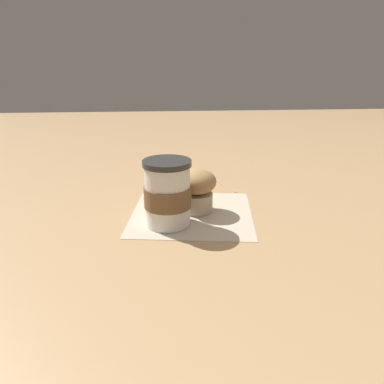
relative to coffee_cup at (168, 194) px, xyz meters
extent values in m
plane|color=tan|center=(0.05, -0.05, -0.06)|extent=(3.00, 3.00, 0.00)
cube|color=beige|center=(0.05, -0.05, -0.06)|extent=(0.27, 0.27, 0.00)
cylinder|color=white|center=(0.00, 0.00, 0.00)|extent=(0.08, 0.08, 0.11)
cylinder|color=#2D2D2D|center=(0.00, 0.00, 0.06)|extent=(0.09, 0.09, 0.01)
cylinder|color=brown|center=(0.00, 0.00, -0.01)|extent=(0.09, 0.09, 0.04)
cylinder|color=beige|center=(0.06, -0.06, -0.04)|extent=(0.07, 0.07, 0.04)
ellipsoid|color=#AD8451|center=(0.06, -0.06, 0.00)|extent=(0.08, 0.08, 0.05)
ellipsoid|color=yellow|center=(0.10, -0.06, -0.05)|extent=(0.06, 0.05, 0.03)
ellipsoid|color=yellow|center=(0.16, -0.07, -0.05)|extent=(0.07, 0.04, 0.03)
ellipsoid|color=yellow|center=(0.21, -0.05, -0.05)|extent=(0.07, 0.05, 0.03)
ellipsoid|color=brown|center=(0.25, 0.00, -0.05)|extent=(0.06, 0.06, 0.03)
cube|color=tan|center=(0.21, -0.14, -0.06)|extent=(0.11, 0.05, 0.00)
camera|label=1|loc=(-0.65, 0.01, 0.24)|focal=35.00mm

